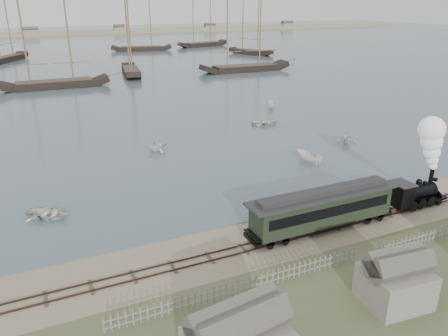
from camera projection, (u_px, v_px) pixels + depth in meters
name	position (u px, v px, depth m)	size (l,w,h in m)	color
ground	(274.00, 228.00, 38.47)	(600.00, 600.00, 0.00)	tan
harbor_water	(65.00, 48.00, 182.53)	(600.00, 336.00, 0.06)	#42515F
rail_track	(286.00, 238.00, 36.76)	(120.00, 1.80, 0.16)	#3D2621
picket_fence_west	(245.00, 293.00, 30.01)	(19.00, 0.10, 1.20)	slate
picket_fence_east	(446.00, 237.00, 36.99)	(15.00, 0.10, 1.20)	slate
shed_mid	(392.00, 302.00, 29.09)	(4.00, 3.50, 3.60)	slate
far_spit	(50.00, 35.00, 250.33)	(500.00, 20.00, 1.80)	tan
locomotive	(428.00, 168.00, 41.46)	(6.80, 2.54, 8.47)	black
passenger_coach	(322.00, 208.00, 37.38)	(14.01, 2.70, 3.40)	black
beached_dinghy	(293.00, 216.00, 39.74)	(3.74, 2.67, 0.77)	silver
rowboat_0	(48.00, 213.00, 40.10)	(4.03, 2.88, 0.83)	silver
rowboat_1	(156.00, 145.00, 57.73)	(2.94, 2.54, 1.55)	silver
rowboat_2	(309.00, 158.00, 53.44)	(3.71, 1.39, 1.43)	silver
rowboat_3	(265.00, 122.00, 70.08)	(4.32, 3.09, 0.90)	silver
rowboat_4	(347.00, 137.00, 61.25)	(3.10, 2.68, 1.64)	silver
rowboat_5	(271.00, 105.00, 80.54)	(3.41, 1.28, 1.32)	silver
schooner_2	(49.00, 43.00, 95.80)	(23.98, 5.53, 20.00)	black
schooner_3	(128.00, 36.00, 113.04)	(18.98, 4.38, 20.00)	black
schooner_4	(246.00, 34.00, 119.12)	(26.00, 6.00, 20.00)	black
schooner_5	(251.00, 26.00, 156.78)	(17.97, 4.15, 20.00)	black
schooner_7	(3.00, 29.00, 139.08)	(19.84, 4.58, 20.00)	black
schooner_8	(140.00, 24.00, 168.39)	(23.33, 5.38, 20.00)	black
schooner_9	(203.00, 22.00, 184.61)	(23.39, 5.40, 20.00)	black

